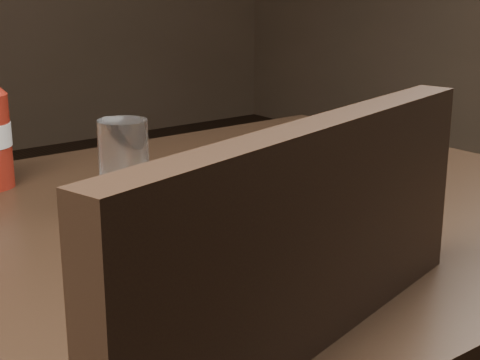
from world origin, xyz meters
TOP-DOWN VIEW (x-y plane):
  - dining_table at (0.00, 0.00)m, footprint 1.20×0.80m
  - plate at (0.09, -0.05)m, footprint 0.33×0.33m
  - sandwich_half_a at (0.10, -0.04)m, footprint 0.10×0.09m
  - sandwich_half_b at (0.19, -0.06)m, footprint 0.09×0.09m
  - fries_pile at (0.03, -0.05)m, footprint 0.13×0.13m
  - tumbler at (0.03, 0.11)m, footprint 0.07×0.07m

SIDE VIEW (x-z plane):
  - dining_table at x=0.00m, z-range 0.71..0.75m
  - plate at x=0.09m, z-range 0.75..0.76m
  - sandwich_half_a at x=0.10m, z-range 0.76..0.78m
  - sandwich_half_b at x=0.19m, z-range 0.76..0.78m
  - fries_pile at x=0.03m, z-range 0.76..0.81m
  - tumbler at x=0.03m, z-range 0.75..0.86m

